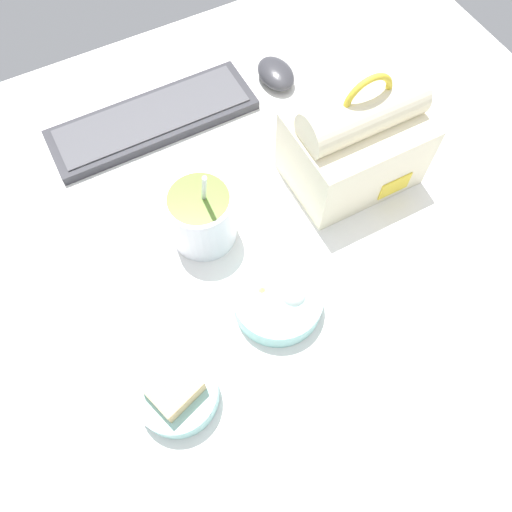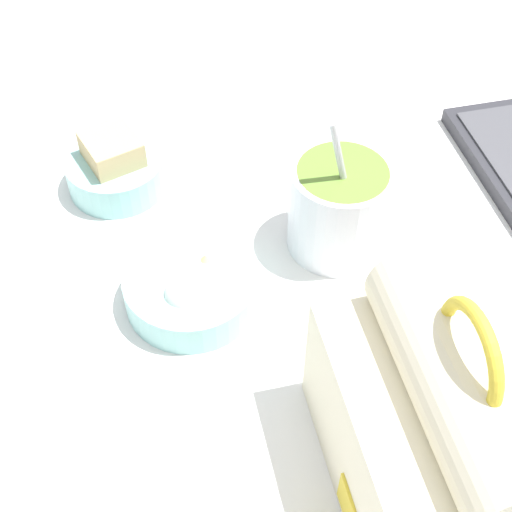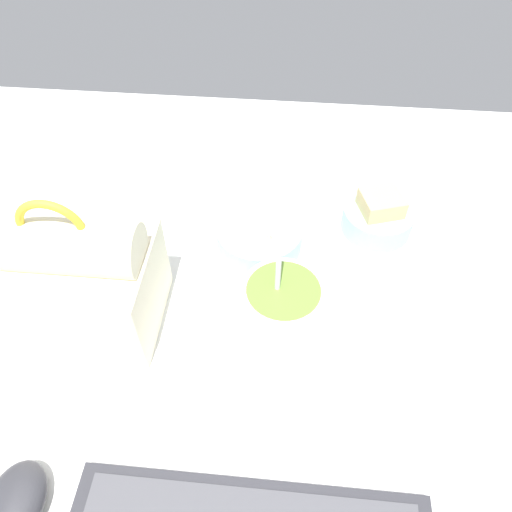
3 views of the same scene
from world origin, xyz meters
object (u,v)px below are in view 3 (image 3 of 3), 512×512
(bento_bowl_sandwich, at_px, (378,217))
(bento_bowl_snacks, at_px, (259,236))
(computer_mouse, at_px, (14,504))
(lunch_bag, at_px, (75,280))
(soup_cup, at_px, (282,313))

(bento_bowl_sandwich, height_order, bento_bowl_snacks, bento_bowl_sandwich)
(bento_bowl_sandwich, bearing_deg, computer_mouse, 48.63)
(lunch_bag, xyz_separation_m, soup_cup, (-0.28, 0.01, -0.03))
(bento_bowl_sandwich, xyz_separation_m, bento_bowl_snacks, (0.19, 0.06, -0.01))
(soup_cup, distance_m, bento_bowl_sandwich, 0.27)
(lunch_bag, distance_m, computer_mouse, 0.27)
(soup_cup, bearing_deg, bento_bowl_sandwich, -122.93)
(bento_bowl_snacks, bearing_deg, computer_mouse, 61.39)
(bento_bowl_sandwich, distance_m, bento_bowl_snacks, 0.20)
(bento_bowl_sandwich, height_order, computer_mouse, bento_bowl_sandwich)
(lunch_bag, distance_m, bento_bowl_snacks, 0.29)
(soup_cup, distance_m, computer_mouse, 0.37)
(bento_bowl_snacks, bearing_deg, bento_bowl_sandwich, -163.29)
(lunch_bag, distance_m, soup_cup, 0.28)
(lunch_bag, xyz_separation_m, bento_bowl_sandwich, (-0.42, -0.22, -0.06))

